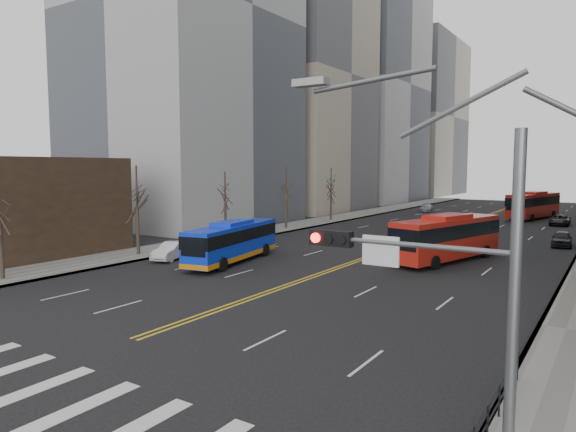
# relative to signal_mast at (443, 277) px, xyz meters

# --- Properties ---
(ground) EXTENTS (220.00, 220.00, 0.00)m
(ground) POSITION_rel_signal_mast_xyz_m (-13.77, -2.00, -4.86)
(ground) COLOR black
(sidewalk_left) EXTENTS (5.00, 130.00, 0.15)m
(sidewalk_left) POSITION_rel_signal_mast_xyz_m (-30.27, 43.00, -4.78)
(sidewalk_left) COLOR slate
(sidewalk_left) RESTS_ON ground
(crosswalk) EXTENTS (26.70, 4.00, 0.01)m
(crosswalk) POSITION_rel_signal_mast_xyz_m (-13.77, -2.00, -4.85)
(crosswalk) COLOR silver
(crosswalk) RESTS_ON ground
(centerline) EXTENTS (0.55, 100.00, 0.01)m
(centerline) POSITION_rel_signal_mast_xyz_m (-13.77, 53.00, -4.85)
(centerline) COLOR gold
(centerline) RESTS_ON ground
(office_towers) EXTENTS (83.00, 134.00, 58.00)m
(office_towers) POSITION_rel_signal_mast_xyz_m (-13.64, 66.51, 19.07)
(office_towers) COLOR gray
(office_towers) RESTS_ON ground
(signal_mast) EXTENTS (5.37, 0.37, 9.39)m
(signal_mast) POSITION_rel_signal_mast_xyz_m (0.00, 0.00, 0.00)
(signal_mast) COLOR slate
(signal_mast) RESTS_ON ground
(pedestrian_railing) EXTENTS (0.06, 6.06, 1.02)m
(pedestrian_railing) POSITION_rel_signal_mast_xyz_m (0.53, 4.00, -4.03)
(pedestrian_railing) COLOR black
(pedestrian_railing) RESTS_ON sidewalk_right
(street_trees) EXTENTS (35.20, 47.20, 7.60)m
(street_trees) POSITION_rel_signal_mast_xyz_m (-20.94, 32.55, 0.02)
(street_trees) COLOR #2D241C
(street_trees) RESTS_ON ground
(blue_bus) EXTENTS (4.14, 10.98, 3.16)m
(blue_bus) POSITION_rel_signal_mast_xyz_m (-21.55, 19.09, -3.20)
(blue_bus) COLOR #0E31D9
(blue_bus) RESTS_ON ground
(red_bus_near) EXTENTS (5.57, 11.70, 3.61)m
(red_bus_near) POSITION_rel_signal_mast_xyz_m (-7.98, 28.49, -2.85)
(red_bus_near) COLOR red
(red_bus_near) RESTS_ON ground
(red_bus_far) EXTENTS (5.55, 12.51, 3.84)m
(red_bus_far) POSITION_rel_signal_mast_xyz_m (-7.22, 67.86, -2.73)
(red_bus_far) COLOR red
(red_bus_far) RESTS_ON ground
(car_white) EXTENTS (2.50, 4.41, 1.37)m
(car_white) POSITION_rel_signal_mast_xyz_m (-26.27, 17.35, -4.17)
(car_white) COLOR silver
(car_white) RESTS_ON ground
(car_dark_mid) EXTENTS (1.96, 4.28, 1.42)m
(car_dark_mid) POSITION_rel_signal_mast_xyz_m (-1.27, 41.68, -4.14)
(car_dark_mid) COLOR black
(car_dark_mid) RESTS_ON ground
(car_silver) EXTENTS (2.68, 4.66, 1.27)m
(car_silver) POSITION_rel_signal_mast_xyz_m (-23.58, 71.34, -4.22)
(car_silver) COLOR #A1A0A5
(car_silver) RESTS_ON ground
(car_dark_far) EXTENTS (2.25, 4.76, 1.32)m
(car_dark_far) POSITION_rel_signal_mast_xyz_m (-3.20, 60.75, -4.20)
(car_dark_far) COLOR black
(car_dark_far) RESTS_ON ground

